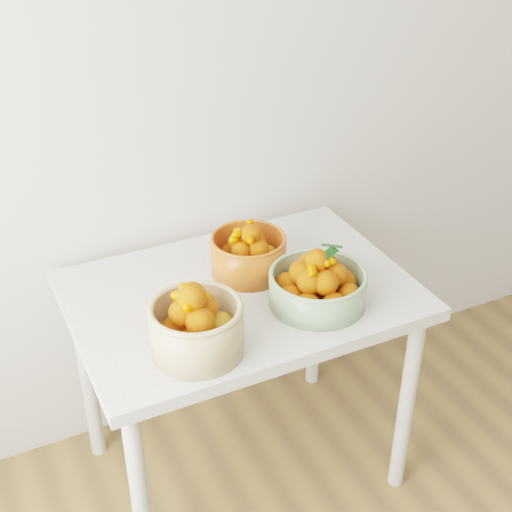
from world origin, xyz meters
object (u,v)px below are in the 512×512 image
(table, at_px, (242,316))
(bowl_cream, at_px, (197,326))
(bowl_orange, at_px, (248,254))
(bowl_green, at_px, (317,285))

(table, height_order, bowl_cream, bowl_cream)
(table, height_order, bowl_orange, bowl_orange)
(table, xyz_separation_m, bowl_cream, (-0.22, -0.21, 0.18))
(bowl_cream, bearing_deg, table, 43.28)
(bowl_orange, bearing_deg, table, -127.51)
(table, relative_size, bowl_green, 3.52)
(bowl_green, relative_size, bowl_orange, 0.96)
(table, bearing_deg, bowl_green, -43.04)
(bowl_green, distance_m, bowl_orange, 0.26)
(bowl_cream, xyz_separation_m, bowl_green, (0.39, 0.05, -0.02))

